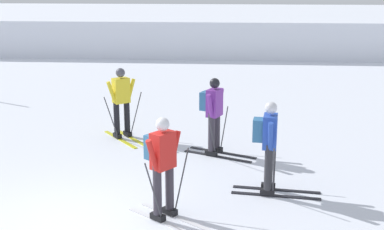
# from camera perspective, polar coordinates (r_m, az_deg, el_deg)

# --- Properties ---
(far_snow_ridge) EXTENTS (80.00, 8.84, 1.72)m
(far_snow_ridge) POSITION_cam_1_polar(r_m,az_deg,el_deg) (28.61, -0.90, 9.03)
(far_snow_ridge) COLOR silver
(far_snow_ridge) RESTS_ON ground
(skier_blue) EXTENTS (1.63, 1.00, 1.71)m
(skier_blue) POSITION_cam_1_polar(r_m,az_deg,el_deg) (9.56, 8.21, -2.98)
(skier_blue) COLOR black
(skier_blue) RESTS_ON ground
(skier_purple) EXTENTS (1.61, 0.99, 1.71)m
(skier_purple) POSITION_cam_1_polar(r_m,az_deg,el_deg) (11.52, 2.32, 0.30)
(skier_purple) COLOR black
(skier_purple) RESTS_ON ground
(skier_yellow) EXTENTS (1.27, 1.49, 1.71)m
(skier_yellow) POSITION_cam_1_polar(r_m,az_deg,el_deg) (12.80, -7.58, 1.51)
(skier_yellow) COLOR gold
(skier_yellow) RESTS_ON ground
(skier_red) EXTENTS (1.49, 1.27, 1.71)m
(skier_red) POSITION_cam_1_polar(r_m,az_deg,el_deg) (8.51, -3.22, -5.15)
(skier_red) COLOR silver
(skier_red) RESTS_ON ground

